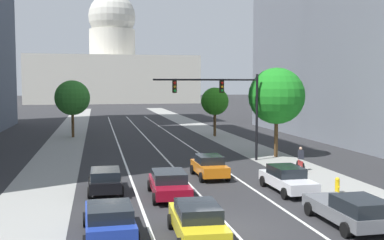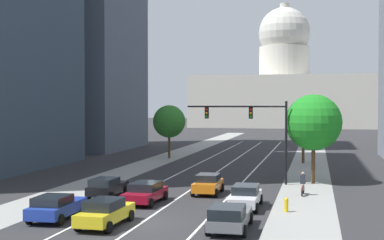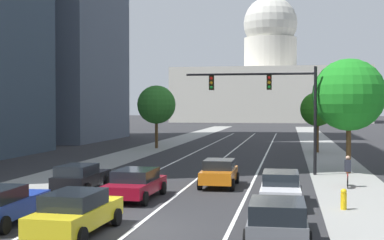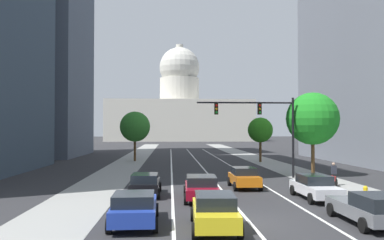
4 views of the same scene
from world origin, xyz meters
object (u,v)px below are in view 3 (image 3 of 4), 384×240
at_px(car_gray, 278,218).
at_px(traffic_signal_mast, 274,96).
at_px(car_black, 81,177).
at_px(street_tree_near_left, 156,105).
at_px(car_white, 281,187).
at_px(car_yellow, 76,212).
at_px(car_blue, 0,204).
at_px(car_crimson, 135,183).
at_px(car_orange, 219,172).
at_px(street_tree_far_right, 349,95).
at_px(fire_hydrant, 344,199).
at_px(cyclist, 348,172).
at_px(street_tree_mid_right, 317,109).
at_px(capitol_building, 270,83).

bearing_deg(car_gray, traffic_signal_mast, 1.38).
distance_m(car_black, street_tree_near_left, 29.37).
relative_size(car_black, street_tree_near_left, 0.65).
bearing_deg(car_black, car_white, -99.73).
bearing_deg(street_tree_near_left, car_gray, -70.34).
bearing_deg(car_yellow, car_blue, 76.07).
distance_m(car_black, car_white, 10.43).
height_order(car_blue, traffic_signal_mast, traffic_signal_mast).
bearing_deg(car_gray, car_crimson, 43.94).
xyz_separation_m(car_orange, car_gray, (3.43, -11.62, -0.02)).
bearing_deg(car_white, car_yellow, 135.69).
bearing_deg(car_white, street_tree_near_left, 23.00).
bearing_deg(car_white, traffic_signal_mast, 2.78).
bearing_deg(car_white, street_tree_far_right, -19.53).
relative_size(car_gray, fire_hydrant, 5.29).
bearing_deg(cyclist, car_black, 111.17).
bearing_deg(street_tree_mid_right, car_gray, -94.87).
bearing_deg(traffic_signal_mast, car_gray, -87.93).
xyz_separation_m(car_crimson, traffic_signal_mast, (6.21, 10.81, 4.32)).
distance_m(car_orange, cyclist, 7.02).
height_order(car_yellow, street_tree_near_left, street_tree_near_left).
relative_size(car_gray, traffic_signal_mast, 0.56).
bearing_deg(car_yellow, traffic_signal_mast, -16.78).
bearing_deg(fire_hydrant, car_yellow, -146.72).
height_order(cyclist, street_tree_mid_right, street_tree_mid_right).
relative_size(traffic_signal_mast, street_tree_near_left, 1.29).
distance_m(car_crimson, fire_hydrant, 9.58).
bearing_deg(street_tree_far_right, car_orange, -135.69).
relative_size(car_white, car_yellow, 1.03).
bearing_deg(traffic_signal_mast, street_tree_far_right, 15.46).
relative_size(car_black, car_gray, 0.89).
relative_size(car_yellow, cyclist, 2.73).
bearing_deg(car_blue, street_tree_near_left, 3.46).
height_order(car_blue, street_tree_far_right, street_tree_far_right).
distance_m(car_blue, fire_hydrant, 13.97).
xyz_separation_m(car_orange, street_tree_mid_right, (6.44, 23.68, 3.36)).
distance_m(capitol_building, car_white, 134.24).
height_order(car_crimson, fire_hydrant, car_crimson).
distance_m(fire_hydrant, cyclist, 6.80).
distance_m(car_crimson, street_tree_mid_right, 30.22).
relative_size(car_white, traffic_signal_mast, 0.56).
bearing_deg(fire_hydrant, car_black, 168.12).
bearing_deg(car_orange, car_gray, -164.00).
height_order(car_gray, street_tree_far_right, street_tree_far_right).
relative_size(car_orange, traffic_signal_mast, 0.47).
xyz_separation_m(car_blue, street_tree_near_left, (-3.15, 36.93, 3.83)).
height_order(traffic_signal_mast, fire_hydrant, traffic_signal_mast).
relative_size(car_yellow, street_tree_far_right, 0.62).
xyz_separation_m(car_blue, cyclist, (13.79, 12.00, 0.09)).
bearing_deg(street_tree_far_right, traffic_signal_mast, -164.54).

